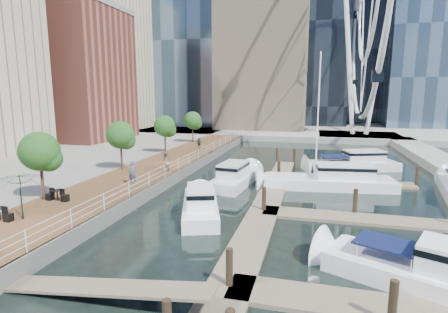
% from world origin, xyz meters
% --- Properties ---
extents(ground, '(520.00, 520.00, 0.00)m').
position_xyz_m(ground, '(0.00, 0.00, 0.00)').
color(ground, black).
rests_on(ground, ground).
extents(boardwalk, '(6.00, 60.00, 1.00)m').
position_xyz_m(boardwalk, '(-9.00, 15.00, 0.50)').
color(boardwalk, brown).
rests_on(boardwalk, ground).
extents(seawall, '(0.25, 60.00, 1.00)m').
position_xyz_m(seawall, '(-6.00, 15.00, 0.50)').
color(seawall, '#595954').
rests_on(seawall, ground).
extents(land_far, '(200.00, 114.00, 1.00)m').
position_xyz_m(land_far, '(0.00, 102.00, 0.50)').
color(land_far, gray).
rests_on(land_far, ground).
extents(pier, '(14.00, 12.00, 1.00)m').
position_xyz_m(pier, '(14.00, 52.00, 0.50)').
color(pier, gray).
rests_on(pier, ground).
extents(railing, '(0.10, 60.00, 1.05)m').
position_xyz_m(railing, '(-6.10, 15.00, 1.52)').
color(railing, white).
rests_on(railing, boardwalk).
extents(floating_docks, '(16.00, 34.00, 2.60)m').
position_xyz_m(floating_docks, '(7.97, 9.98, 0.49)').
color(floating_docks, '#6D6051').
rests_on(floating_docks, ground).
extents(midrise_condos, '(19.00, 67.00, 28.00)m').
position_xyz_m(midrise_condos, '(-33.57, 26.82, 13.42)').
color(midrise_condos, '#BCAD8E').
rests_on(midrise_condos, ground).
extents(street_trees, '(2.60, 42.60, 4.60)m').
position_xyz_m(street_trees, '(-11.40, 14.00, 4.29)').
color(street_trees, '#3F2B1C').
rests_on(street_trees, ground).
extents(yacht_foreground, '(10.09, 6.44, 2.15)m').
position_xyz_m(yacht_foreground, '(11.32, -0.03, 0.00)').
color(yacht_foreground, white).
rests_on(yacht_foreground, ground).
extents(pedestrian_near, '(0.80, 0.66, 1.88)m').
position_xyz_m(pedestrian_near, '(-7.56, 9.18, 1.94)').
color(pedestrian_near, '#50526B').
rests_on(pedestrian_near, boardwalk).
extents(pedestrian_mid, '(0.83, 1.00, 1.88)m').
position_xyz_m(pedestrian_mid, '(-6.97, 14.03, 1.94)').
color(pedestrian_mid, gray).
rests_on(pedestrian_mid, boardwalk).
extents(pedestrian_far, '(0.95, 0.49, 1.56)m').
position_xyz_m(pedestrian_far, '(-8.27, 27.64, 1.78)').
color(pedestrian_far, '#2D3238').
rests_on(pedestrian_far, boardwalk).
extents(moored_yachts, '(23.87, 38.84, 11.50)m').
position_xyz_m(moored_yachts, '(8.09, 14.12, 0.00)').
color(moored_yachts, white).
rests_on(moored_yachts, ground).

